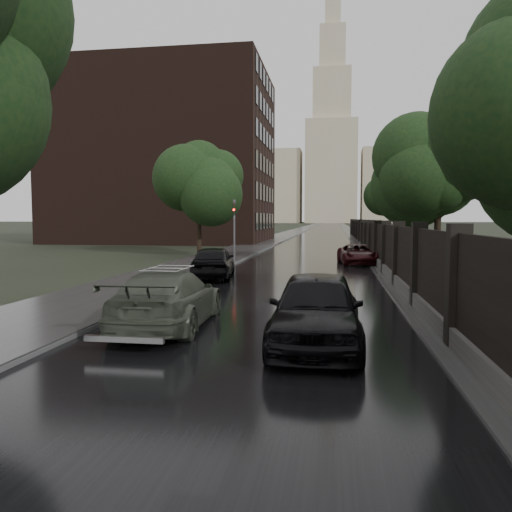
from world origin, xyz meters
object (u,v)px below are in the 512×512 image
(tree_right_b, at_px, (439,178))
(volga_sedan, at_px, (168,299))
(hatchback_left, at_px, (213,262))
(car_right_near, at_px, (316,309))
(tree_right_c, at_px, (397,194))
(traffic_light, at_px, (234,225))
(car_right_far, at_px, (357,254))
(tree_left_far, at_px, (199,185))

(tree_right_b, bearing_deg, volga_sedan, -121.46)
(hatchback_left, bearing_deg, car_right_near, 106.12)
(tree_right_c, xyz_separation_m, volga_sedan, (-9.74, -33.92, -4.21))
(traffic_light, height_order, car_right_near, traffic_light)
(traffic_light, xyz_separation_m, car_right_near, (5.90, -20.25, -1.58))
(tree_right_c, distance_m, car_right_near, 35.98)
(car_right_near, xyz_separation_m, car_right_far, (1.80, 20.04, -0.20))
(traffic_light, xyz_separation_m, volga_sedan, (2.06, -18.92, -1.66))
(tree_right_b, bearing_deg, tree_left_far, 152.70)
(traffic_light, height_order, hatchback_left, traffic_light)
(tree_left_far, distance_m, traffic_light, 6.84)
(traffic_light, distance_m, car_right_near, 21.15)
(traffic_light, height_order, car_right_far, traffic_light)
(tree_left_far, relative_size, tree_right_b, 1.05)
(tree_left_far, distance_m, car_right_near, 27.37)
(traffic_light, distance_m, car_right_far, 7.91)
(traffic_light, relative_size, volga_sedan, 0.79)
(tree_left_far, xyz_separation_m, hatchback_left, (4.40, -13.50, -4.47))
(traffic_light, relative_size, hatchback_left, 0.88)
(tree_right_c, relative_size, traffic_light, 1.75)
(tree_right_b, bearing_deg, car_right_near, -108.88)
(volga_sedan, bearing_deg, tree_right_c, -108.86)
(tree_right_c, relative_size, hatchback_left, 1.55)
(tree_right_c, height_order, car_right_near, tree_right_c)
(tree_left_far, xyz_separation_m, volga_sedan, (5.76, -23.92, -4.50))
(volga_sedan, height_order, hatchback_left, hatchback_left)
(car_right_far, bearing_deg, hatchback_left, -136.31)
(tree_right_b, height_order, car_right_near, tree_right_b)
(car_right_far, bearing_deg, tree_right_c, 68.80)
(tree_left_far, bearing_deg, volga_sedan, -76.47)
(tree_left_far, height_order, traffic_light, tree_left_far)
(hatchback_left, xyz_separation_m, car_right_far, (7.00, 8.29, -0.15))
(car_right_near, bearing_deg, tree_right_c, 80.43)
(tree_right_b, bearing_deg, car_right_far, 145.81)
(volga_sedan, relative_size, car_right_near, 1.06)
(tree_right_c, bearing_deg, tree_left_far, -147.17)
(volga_sedan, relative_size, hatchback_left, 1.12)
(tree_right_b, relative_size, car_right_far, 1.57)
(hatchback_left, bearing_deg, tree_right_c, -123.03)
(tree_left_far, xyz_separation_m, car_right_far, (11.40, -5.21, -4.62))
(tree_right_b, xyz_separation_m, hatchback_left, (-11.10, -5.50, -4.18))
(car_right_near, distance_m, car_right_far, 20.12)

